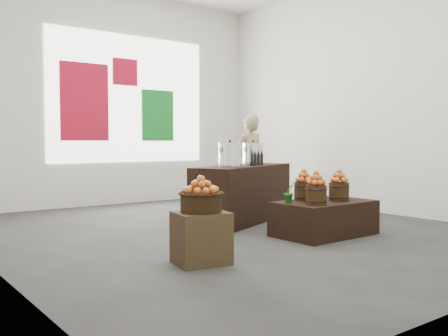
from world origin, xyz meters
TOP-DOWN VIEW (x-y plane):
  - ground at (0.00, 0.00)m, footprint 7.00×7.00m
  - back_wall at (0.00, 3.50)m, footprint 6.00×0.04m
  - back_opening at (0.30, 3.48)m, footprint 3.20×0.02m
  - deco_red_left at (-0.60, 3.47)m, footprint 0.90×0.04m
  - deco_green_right at (0.90, 3.47)m, footprint 0.70×0.04m
  - deco_red_upper at (0.20, 3.47)m, footprint 0.50×0.04m
  - crate at (-1.34, -1.31)m, footprint 0.57×0.50m
  - wicker_basket at (-1.34, -1.31)m, footprint 0.40×0.40m
  - apples_in_basket at (-1.34, -1.31)m, footprint 0.31×0.31m
  - display_table at (0.73, -1.03)m, footprint 1.27×0.80m
  - apple_bucket_front_left at (0.38, -1.21)m, footprint 0.25×0.25m
  - apples_in_bucket_front_left at (0.38, -1.21)m, footprint 0.19×0.19m
  - apple_bucket_front_right at (0.90, -1.12)m, footprint 0.25×0.25m
  - apples_in_bucket_front_right at (0.90, -1.12)m, footprint 0.19×0.19m
  - apple_bucket_rear at (0.60, -0.80)m, footprint 0.25×0.25m
  - apples_in_bucket_rear at (0.60, -0.80)m, footprint 0.19×0.19m
  - herb_garnish_right at (1.14, -0.90)m, footprint 0.22×0.19m
  - herb_garnish_left at (0.25, -0.90)m, footprint 0.16×0.13m
  - counter at (0.61, 0.43)m, footprint 2.12×1.40m
  - stock_pot_left at (0.23, 0.26)m, footprint 0.31×0.31m
  - stock_pot_center at (0.90, 0.56)m, footprint 0.31×0.31m
  - oil_cruets at (0.69, 0.24)m, footprint 0.29×0.17m
  - shopper at (1.83, 1.75)m, footprint 0.62×0.42m

SIDE VIEW (x-z plane):
  - ground at x=0.00m, z-range 0.00..0.00m
  - display_table at x=0.73m, z-range 0.00..0.43m
  - crate at x=-1.34m, z-range 0.00..0.50m
  - counter at x=0.61m, z-range 0.00..0.83m
  - apple_bucket_front_left at x=0.38m, z-range 0.43..0.66m
  - apple_bucket_front_right at x=0.90m, z-range 0.43..0.66m
  - apple_bucket_rear at x=0.60m, z-range 0.43..0.66m
  - herb_garnish_right at x=1.14m, z-range 0.43..0.67m
  - herb_garnish_left at x=0.25m, z-range 0.43..0.70m
  - wicker_basket at x=-1.34m, z-range 0.50..0.68m
  - apples_in_bucket_front_left at x=0.38m, z-range 0.66..0.83m
  - apples_in_bucket_front_right at x=0.90m, z-range 0.66..0.83m
  - apples_in_bucket_rear at x=0.60m, z-range 0.66..0.83m
  - apples_in_basket at x=-1.34m, z-range 0.68..0.85m
  - shopper at x=1.83m, z-range 0.00..1.67m
  - oil_cruets at x=0.69m, z-range 0.83..1.06m
  - stock_pot_left at x=0.23m, z-range 0.83..1.15m
  - stock_pot_center at x=0.90m, z-range 0.83..1.15m
  - deco_green_right at x=0.90m, z-range 1.20..2.20m
  - deco_red_left at x=-0.60m, z-range 1.20..2.60m
  - back_wall at x=0.00m, z-range 0.00..4.00m
  - back_opening at x=0.30m, z-range 0.80..3.20m
  - deco_red_upper at x=0.20m, z-range 2.25..2.75m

